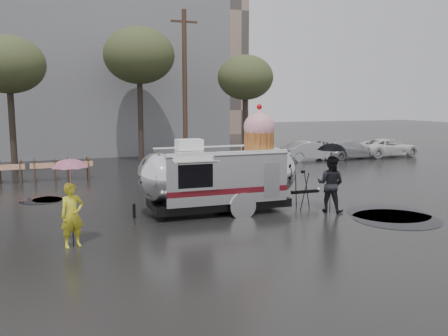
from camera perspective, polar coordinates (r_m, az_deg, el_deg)
name	(u,v)px	position (r m, az deg, el deg)	size (l,w,h in m)	color
ground	(235,219)	(15.14, 1.34, -6.15)	(120.00, 120.00, 0.00)	black
puddles	(308,212)	(16.27, 10.10, -5.25)	(12.96, 9.21, 0.01)	black
grey_building	(61,62)	(37.70, -18.98, 11.92)	(22.00, 12.00, 13.00)	slate
utility_pole	(185,85)	(28.74, -4.74, 9.88)	(1.60, 0.28, 9.00)	#473323
tree_left	(8,65)	(26.66, -24.51, 11.19)	(3.64, 3.64, 6.95)	#382D26
tree_mid	(139,56)	(29.22, -10.18, 13.13)	(4.20, 4.20, 8.03)	#382D26
tree_right	(245,78)	(29.01, 2.59, 10.74)	(3.36, 3.36, 6.42)	#382D26
barricade_row	(45,169)	(23.75, -20.73, -0.16)	(4.30, 0.80, 1.00)	#473323
parked_cars	(334,148)	(31.06, 13.12, 2.36)	(13.20, 1.90, 1.50)	silver
airstream_trailer	(221,174)	(15.95, -0.37, -0.67)	(6.85, 2.63, 3.69)	silver
person_left	(72,215)	(12.75, -17.80, -5.41)	(0.60, 0.40, 1.67)	gold
umbrella_pink	(70,173)	(12.55, -18.02, -0.52)	(1.13, 1.13, 2.32)	pink
person_right	(331,184)	(16.34, 12.70, -1.90)	(0.91, 0.50, 1.89)	black
umbrella_black	(332,154)	(16.20, 12.81, 1.62)	(1.19, 1.19, 2.36)	black
tripod	(303,187)	(16.64, 9.43, -2.22)	(0.55, 0.54, 1.35)	black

